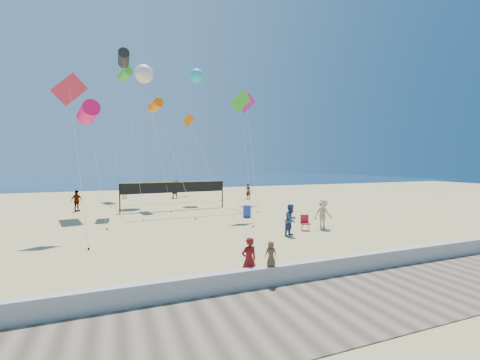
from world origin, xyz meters
name	(u,v)px	position (x,y,z in m)	size (l,w,h in m)	color
ground	(242,258)	(0.00, 0.00, 0.00)	(120.00, 120.00, 0.00)	tan
ocean	(136,181)	(0.00, 62.00, 0.01)	(140.00, 50.00, 0.03)	#102B4F
seawall	(277,275)	(0.00, -3.00, 0.30)	(32.00, 0.30, 0.60)	#B5B6B1
boardwalk	(313,310)	(0.00, -5.00, 0.01)	(32.00, 3.60, 0.03)	#74614F
woman	(249,260)	(-0.79, -2.55, 0.74)	(0.54, 0.35, 1.48)	maroon
toddler	(271,254)	(-0.22, -2.98, 1.00)	(0.39, 0.25, 0.80)	brown
bystander_a	(291,220)	(3.96, 2.80, 0.85)	(0.82, 0.64, 1.70)	navy
bystander_b	(323,214)	(6.67, 3.70, 0.87)	(1.13, 0.65, 1.74)	tan
far_person_0	(77,201)	(-7.57, 16.65, 0.85)	(1.00, 0.42, 1.70)	gray
far_person_1	(175,190)	(1.49, 23.51, 0.95)	(1.77, 0.56, 1.90)	gray
far_person_2	(248,191)	(8.75, 19.75, 0.83)	(0.61, 0.40, 1.66)	gray
far_person_3	(125,192)	(-3.60, 25.15, 0.75)	(0.73, 0.57, 1.49)	gray
far_person_4	(177,186)	(3.15, 31.21, 0.76)	(0.98, 0.56, 1.51)	gray
camp_chair	(305,222)	(5.43, 3.73, 0.49)	(0.60, 0.69, 0.98)	#B5142A
trash_barrel	(247,211)	(4.05, 9.05, 0.43)	(0.57, 0.57, 0.85)	#1B39B5
volleyball_net	(174,191)	(-0.09, 14.71, 1.60)	(9.30, 9.16, 2.34)	black
kite_0	(88,113)	(-6.41, 14.12, 7.57)	(2.16, 7.65, 8.35)	#F90D5D
kite_1	(124,58)	(-3.84, 15.58, 12.20)	(1.39, 6.35, 12.77)	black
kite_2	(156,105)	(-1.28, 16.76, 8.86)	(2.28, 8.39, 9.39)	#FF6901
kite_3	(70,95)	(-6.85, 7.40, 7.47)	(1.94, 4.15, 8.71)	red
kite_4	(241,106)	(3.73, 9.38, 7.89)	(1.73, 4.15, 9.15)	green
kite_5	(247,106)	(7.56, 17.41, 9.46)	(3.07, 7.19, 10.89)	#D0199C
kite_6	(144,74)	(-1.88, 20.38, 12.40)	(2.30, 7.83, 13.28)	silver
kite_7	(196,76)	(3.23, 20.24, 12.71)	(2.39, 6.38, 13.41)	#24B6D0
kite_8	(125,74)	(-3.38, 26.17, 13.68)	(2.52, 9.02, 14.33)	green
kite_9	(190,125)	(4.23, 27.46, 8.65)	(2.06, 9.31, 10.07)	#FF6901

